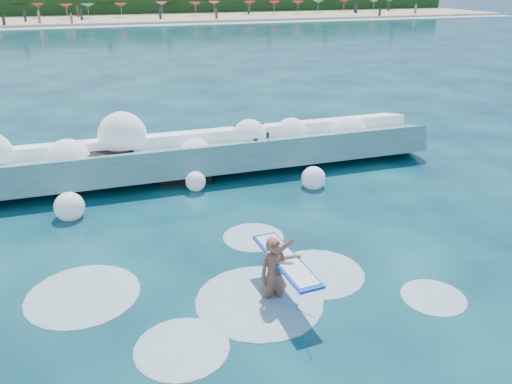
# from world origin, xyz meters

# --- Properties ---
(ground) EXTENTS (200.00, 200.00, 0.00)m
(ground) POSITION_xyz_m (0.00, 0.00, 0.00)
(ground) COLOR #061D37
(ground) RESTS_ON ground
(beach) EXTENTS (140.00, 20.00, 0.40)m
(beach) POSITION_xyz_m (0.00, 78.00, 0.20)
(beach) COLOR tan
(beach) RESTS_ON ground
(wet_band) EXTENTS (140.00, 5.00, 0.08)m
(wet_band) POSITION_xyz_m (0.00, 67.00, 0.04)
(wet_band) COLOR silver
(wet_band) RESTS_ON ground
(treeline) EXTENTS (140.00, 4.00, 5.00)m
(treeline) POSITION_xyz_m (0.00, 88.00, 2.50)
(treeline) COLOR black
(treeline) RESTS_ON ground
(breaking_wave) EXTENTS (19.04, 2.92, 1.64)m
(breaking_wave) POSITION_xyz_m (-0.10, 7.20, 0.57)
(breaking_wave) COLOR teal
(breaking_wave) RESTS_ON ground
(rock_cluster) EXTENTS (8.30, 3.25, 1.34)m
(rock_cluster) POSITION_xyz_m (0.09, 7.33, 0.43)
(rock_cluster) COLOR black
(rock_cluster) RESTS_ON ground
(surfer_with_board) EXTENTS (0.96, 2.92, 1.75)m
(surfer_with_board) POSITION_xyz_m (0.99, -0.95, 0.64)
(surfer_with_board) COLOR brown
(surfer_with_board) RESTS_ON ground
(wave_spray) EXTENTS (15.24, 4.40, 2.28)m
(wave_spray) POSITION_xyz_m (-0.52, 7.03, 0.99)
(wave_spray) COLOR white
(wave_spray) RESTS_ON ground
(surf_foam) EXTENTS (9.11, 5.41, 0.14)m
(surf_foam) POSITION_xyz_m (0.03, -0.42, 0.00)
(surf_foam) COLOR silver
(surf_foam) RESTS_ON ground
(beach_umbrellas) EXTENTS (113.83, 6.50, 0.50)m
(beach_umbrellas) POSITION_xyz_m (0.01, 80.12, 2.25)
(beach_umbrellas) COLOR red
(beach_umbrellas) RESTS_ON ground
(beachgoers) EXTENTS (101.92, 13.05, 1.94)m
(beachgoers) POSITION_xyz_m (1.82, 74.93, 1.13)
(beachgoers) COLOR #3F332D
(beachgoers) RESTS_ON ground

